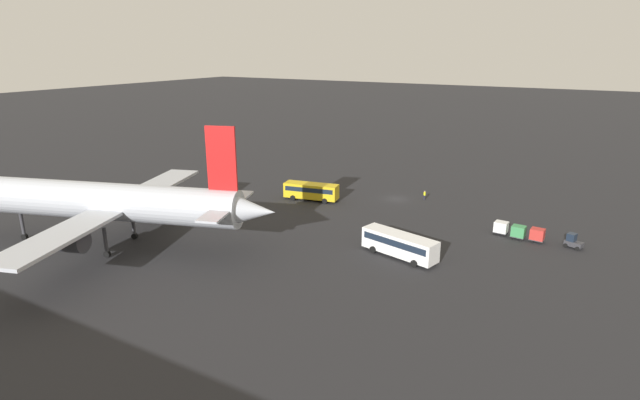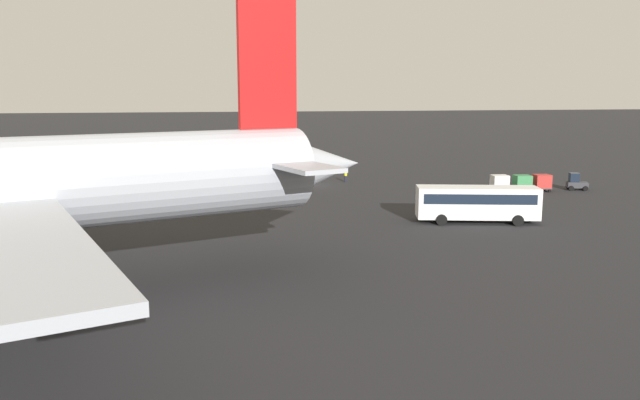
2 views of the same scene
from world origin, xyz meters
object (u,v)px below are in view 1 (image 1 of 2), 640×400
at_px(shuttle_bus_far, 399,243).
at_px(cargo_cart_white, 501,227).
at_px(baggage_tug, 573,242).
at_px(worker_person, 425,195).
at_px(cargo_cart_red, 537,234).
at_px(cargo_cart_green, 518,231).
at_px(airplane, 107,202).
at_px(shuttle_bus_near, 311,190).

relative_size(shuttle_bus_far, cargo_cart_white, 5.33).
distance_m(baggage_tug, worker_person, 28.91).
xyz_separation_m(cargo_cart_red, cargo_cart_white, (5.26, -0.52, 0.00)).
bearing_deg(cargo_cart_white, worker_person, -36.17).
xyz_separation_m(cargo_cart_green, cargo_cart_white, (2.63, -0.62, 0.00)).
height_order(shuttle_bus_far, cargo_cart_white, shuttle_bus_far).
bearing_deg(cargo_cart_white, airplane, 34.93).
bearing_deg(baggage_tug, airplane, 49.01).
relative_size(shuttle_bus_far, worker_person, 6.54).
bearing_deg(airplane, cargo_cart_green, -165.55).
height_order(baggage_tug, cargo_cart_white, baggage_tug).
xyz_separation_m(worker_person, cargo_cart_green, (-18.83, 12.46, 0.32)).
height_order(airplane, cargo_cart_green, airplane).
xyz_separation_m(airplane, cargo_cart_green, (-50.37, -32.72, -5.62)).
bearing_deg(shuttle_bus_near, airplane, 58.41).
relative_size(baggage_tug, cargo_cart_white, 1.26).
relative_size(shuttle_bus_far, baggage_tug, 4.22).
bearing_deg(cargo_cart_red, worker_person, -29.94).
height_order(shuttle_bus_near, worker_person, shuttle_bus_near).
bearing_deg(cargo_cart_green, shuttle_bus_far, 49.51).
distance_m(airplane, shuttle_bus_far, 41.45).
bearing_deg(cargo_cart_white, shuttle_bus_far, 56.76).
relative_size(airplane, baggage_tug, 18.05).
distance_m(shuttle_bus_near, worker_person, 21.49).
distance_m(shuttle_bus_far, cargo_cart_white, 19.05).
bearing_deg(shuttle_bus_near, shuttle_bus_far, 134.35).
relative_size(cargo_cart_green, cargo_cart_white, 1.00).
distance_m(shuttle_bus_far, cargo_cart_red, 22.00).
bearing_deg(cargo_cart_white, cargo_cart_red, 174.36).
relative_size(airplane, shuttle_bus_near, 4.60).
bearing_deg(cargo_cart_green, baggage_tug, -177.37).
xyz_separation_m(cargo_cart_red, cargo_cart_green, (2.63, 0.10, 0.00)).
height_order(airplane, worker_person, airplane).
bearing_deg(shuttle_bus_far, cargo_cart_green, -116.58).
relative_size(baggage_tug, cargo_cart_red, 1.26).
xyz_separation_m(baggage_tug, cargo_cart_red, (4.79, 0.24, 0.25)).
bearing_deg(cargo_cart_white, shuttle_bus_near, -1.62).
bearing_deg(cargo_cart_green, cargo_cart_red, -177.85).
relative_size(worker_person, cargo_cart_white, 0.81).
xyz_separation_m(worker_person, cargo_cart_red, (-21.46, 12.36, 0.32)).
bearing_deg(cargo_cart_white, baggage_tug, 178.42).
distance_m(worker_person, cargo_cart_white, 20.07).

